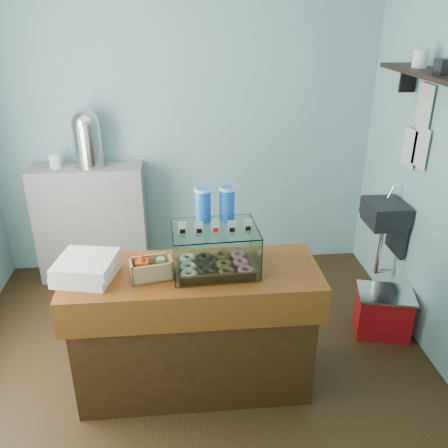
{
  "coord_description": "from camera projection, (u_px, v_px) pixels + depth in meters",
  "views": [
    {
      "loc": [
        -0.04,
        -2.82,
        2.41
      ],
      "look_at": [
        0.21,
        -0.15,
        1.17
      ],
      "focal_mm": 38.0,
      "sensor_mm": 36.0,
      "label": 1
    }
  ],
  "objects": [
    {
      "name": "condiment_crate",
      "position": [
        150.0,
        268.0,
        2.85
      ],
      "size": [
        0.27,
        0.19,
        0.18
      ],
      "rotation": [
        0.0,
        0.0,
        0.19
      ],
      "color": "tan",
      "rests_on": "counter"
    },
    {
      "name": "back_shelf",
      "position": [
        92.0,
        223.0,
        4.44
      ],
      "size": [
        1.0,
        0.32,
        1.1
      ],
      "primitive_type": "cube",
      "color": "gray",
      "rests_on": "ground"
    },
    {
      "name": "red_cooler",
      "position": [
        383.0,
        312.0,
        3.77
      ],
      "size": [
        0.49,
        0.42,
        0.37
      ],
      "rotation": [
        0.0,
        0.0,
        -0.25
      ],
      "color": "#AC0D12",
      "rests_on": "ground"
    },
    {
      "name": "display_case",
      "position": [
        215.0,
        243.0,
        2.93
      ],
      "size": [
        0.54,
        0.41,
        0.5
      ],
      "rotation": [
        0.0,
        0.0,
        0.05
      ],
      "color": "#361A10",
      "rests_on": "counter"
    },
    {
      "name": "pastry_boxes",
      "position": [
        86.0,
        268.0,
        2.86
      ],
      "size": [
        0.4,
        0.4,
        0.13
      ],
      "rotation": [
        0.0,
        0.0,
        -0.24
      ],
      "color": "white",
      "rests_on": "counter"
    },
    {
      "name": "room_shell",
      "position": [
        192.0,
        133.0,
        2.85
      ],
      "size": [
        3.54,
        3.04,
        2.82
      ],
      "color": "#85BBC2",
      "rests_on": "ground"
    },
    {
      "name": "coffee_urn",
      "position": [
        87.0,
        137.0,
        4.12
      ],
      "size": [
        0.28,
        0.28,
        0.51
      ],
      "color": "silver",
      "rests_on": "back_shelf"
    },
    {
      "name": "ground",
      "position": [
        195.0,
        358.0,
        3.56
      ],
      "size": [
        3.5,
        3.5,
        0.0
      ],
      "primitive_type": "plane",
      "color": "black",
      "rests_on": "ground"
    },
    {
      "name": "counter",
      "position": [
        194.0,
        329.0,
        3.14
      ],
      "size": [
        1.6,
        0.6,
        0.9
      ],
      "color": "#47220D",
      "rests_on": "ground"
    }
  ]
}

